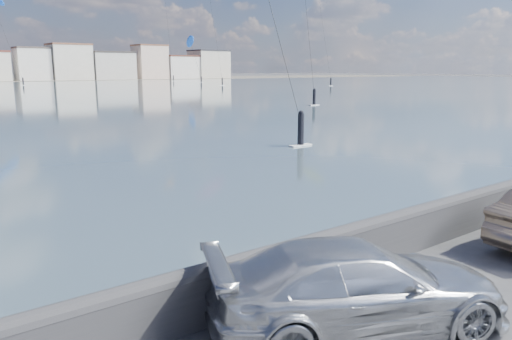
# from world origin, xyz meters

# --- Properties ---
(seawall) EXTENTS (400.00, 0.36, 1.08)m
(seawall) POSITION_xyz_m (0.00, 2.70, 0.58)
(seawall) COLOR #28282B
(seawall) RESTS_ON ground
(car_silver) EXTENTS (5.44, 3.93, 1.46)m
(car_silver) POSITION_xyz_m (0.89, 1.07, 0.73)
(car_silver) COLOR silver
(car_silver) RESTS_ON ground
(kitesurfer_0) EXTENTS (6.61, 16.29, 14.86)m
(kitesurfer_0) POSITION_xyz_m (77.96, 139.45, 12.45)
(kitesurfer_0) COLOR blue
(kitesurfer_0) RESTS_ON ground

